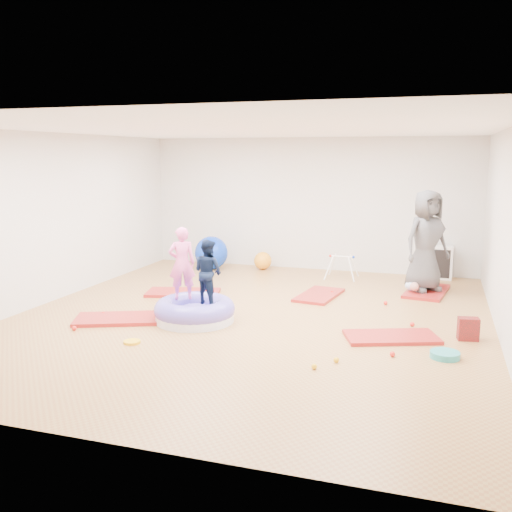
% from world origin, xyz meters
% --- Properties ---
extents(room, '(7.01, 8.01, 2.81)m').
position_xyz_m(room, '(0.00, 0.00, 1.40)').
color(room, '#9C6436').
rests_on(room, ground).
extents(gym_mat_front_left, '(1.49, 1.13, 0.06)m').
position_xyz_m(gym_mat_front_left, '(-1.78, -0.74, 0.03)').
color(gym_mat_front_left, '#B11A21').
rests_on(gym_mat_front_left, ground).
extents(gym_mat_mid_left, '(1.38, 0.92, 0.05)m').
position_xyz_m(gym_mat_mid_left, '(-1.60, 1.05, 0.03)').
color(gym_mat_mid_left, '#B11A21').
rests_on(gym_mat_mid_left, ground).
extents(gym_mat_center_back, '(0.74, 1.24, 0.05)m').
position_xyz_m(gym_mat_center_back, '(0.73, 1.62, 0.02)').
color(gym_mat_center_back, '#B11A21').
rests_on(gym_mat_center_back, ground).
extents(gym_mat_right, '(1.35, 1.00, 0.05)m').
position_xyz_m(gym_mat_right, '(2.13, -0.37, 0.03)').
color(gym_mat_right, '#B11A21').
rests_on(gym_mat_right, ground).
extents(gym_mat_rear_right, '(0.83, 1.36, 0.05)m').
position_xyz_m(gym_mat_rear_right, '(2.51, 2.48, 0.03)').
color(gym_mat_rear_right, '#B11A21').
rests_on(gym_mat_rear_right, ground).
extents(inflatable_cushion, '(1.20, 1.20, 0.38)m').
position_xyz_m(inflatable_cushion, '(-0.72, -0.42, 0.15)').
color(inflatable_cushion, white).
rests_on(inflatable_cushion, ground).
extents(child_pink, '(0.48, 0.42, 1.09)m').
position_xyz_m(child_pink, '(-0.96, -0.32, 0.89)').
color(child_pink, pink).
rests_on(child_pink, inflatable_cushion).
extents(child_navy, '(0.56, 0.51, 0.94)m').
position_xyz_m(child_navy, '(-0.49, -0.45, 0.82)').
color(child_navy, black).
rests_on(child_navy, inflatable_cushion).
extents(adult_caregiver, '(1.03, 1.00, 1.79)m').
position_xyz_m(adult_caregiver, '(2.46, 2.44, 0.95)').
color(adult_caregiver, '#474649').
rests_on(adult_caregiver, gym_mat_rear_right).
extents(infant, '(0.34, 0.34, 0.20)m').
position_xyz_m(infant, '(2.31, 2.26, 0.15)').
color(infant, silver).
rests_on(infant, gym_mat_rear_right).
extents(ball_pit_balls, '(4.60, 3.66, 0.07)m').
position_xyz_m(ball_pit_balls, '(0.75, -0.35, 0.03)').
color(ball_pit_balls, yellow).
rests_on(ball_pit_balls, ground).
extents(exercise_ball_blue, '(0.71, 0.71, 0.71)m').
position_xyz_m(exercise_ball_blue, '(-1.98, 3.30, 0.36)').
color(exercise_ball_blue, '#0A34CB').
rests_on(exercise_ball_blue, ground).
extents(exercise_ball_orange, '(0.38, 0.38, 0.38)m').
position_xyz_m(exercise_ball_orange, '(-0.91, 3.60, 0.19)').
color(exercise_ball_orange, orange).
rests_on(exercise_ball_orange, ground).
extents(infant_play_gym, '(0.62, 0.59, 0.47)m').
position_xyz_m(infant_play_gym, '(0.87, 3.14, 0.32)').
color(infant_play_gym, white).
rests_on(infant_play_gym, ground).
extents(cube_shelf, '(0.65, 0.32, 0.65)m').
position_xyz_m(cube_shelf, '(2.62, 3.79, 0.33)').
color(cube_shelf, white).
rests_on(cube_shelf, ground).
extents(balance_disc, '(0.36, 0.36, 0.08)m').
position_xyz_m(balance_disc, '(2.81, -0.92, 0.04)').
color(balance_disc, teal).
rests_on(balance_disc, ground).
extents(backpack, '(0.29, 0.20, 0.31)m').
position_xyz_m(backpack, '(3.10, -0.11, 0.15)').
color(backpack, '#A51212').
rests_on(backpack, ground).
extents(yellow_toy, '(0.22, 0.22, 0.03)m').
position_xyz_m(yellow_toy, '(-1.10, -1.60, 0.02)').
color(yellow_toy, yellow).
rests_on(yellow_toy, ground).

